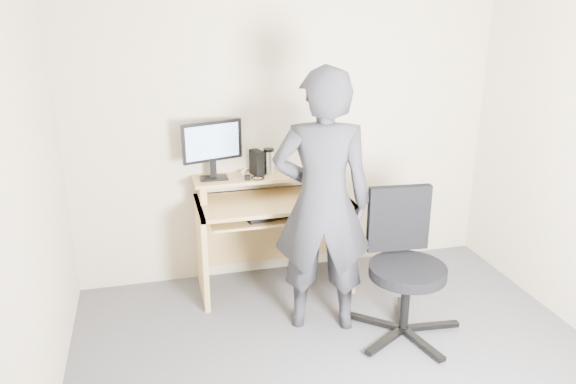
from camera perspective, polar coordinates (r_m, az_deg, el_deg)
name	(u,v)px	position (r m, az deg, el deg)	size (l,w,h in m)	color
back_wall	(289,128)	(4.58, 0.07, 6.55)	(3.50, 0.02, 2.50)	beige
desk	(271,220)	(4.54, -1.69, -2.87)	(1.20, 0.60, 0.91)	tan
monitor	(212,145)	(4.34, -7.69, 4.76)	(0.47, 0.17, 0.46)	black
external_drive	(257,163)	(4.46, -3.18, 2.99)	(0.07, 0.13, 0.20)	black
travel_mug	(269,163)	(4.48, -1.96, 3.01)	(0.08, 0.08, 0.19)	silver
smartphone	(313,172)	(4.55, 2.56, 2.07)	(0.07, 0.13, 0.01)	black
charger	(247,178)	(4.36, -4.14, 1.46)	(0.04, 0.04, 0.04)	black
headphones	(251,173)	(4.52, -3.76, 1.99)	(0.16, 0.16, 0.02)	silver
keyboard	(274,214)	(4.34, -1.46, -2.26)	(0.46, 0.18, 0.03)	black
mouse	(325,198)	(4.40, 3.80, -0.57)	(0.10, 0.06, 0.04)	black
office_chair	(404,259)	(3.97, 11.70, -6.69)	(0.78, 0.79, 1.00)	black
person	(322,203)	(3.81, 3.50, -1.14)	(0.68, 0.45, 1.86)	black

